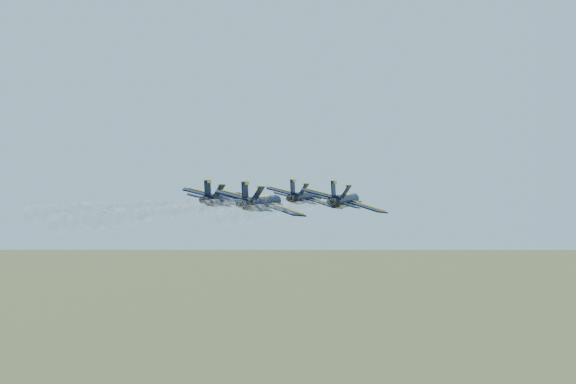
% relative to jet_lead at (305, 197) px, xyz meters
% --- Properties ---
extents(jet_lead, '(12.55, 16.41, 4.55)m').
position_rel_jet_lead_xyz_m(jet_lead, '(0.00, 0.00, 0.00)').
color(jet_lead, black).
extents(jet_left, '(12.55, 16.41, 4.55)m').
position_rel_jet_lead_xyz_m(jet_left, '(-9.79, -10.61, 0.00)').
color(jet_left, black).
extents(jet_right, '(12.55, 16.41, 4.55)m').
position_rel_jet_lead_xyz_m(jet_right, '(8.44, -10.90, 0.00)').
color(jet_right, black).
extents(jet_slot, '(12.55, 16.41, 4.55)m').
position_rel_jet_lead_xyz_m(jet_slot, '(-0.90, -21.22, 0.00)').
color(jet_slot, black).
extents(smoke_trail_lead, '(2.60, 42.83, 1.95)m').
position_rel_jet_lead_xyz_m(smoke_trail_lead, '(-0.85, -33.56, 0.03)').
color(smoke_trail_lead, white).
extents(smoke_trail_left, '(2.60, 42.83, 1.95)m').
position_rel_jet_lead_xyz_m(smoke_trail_left, '(-10.64, -44.16, 0.03)').
color(smoke_trail_left, white).
extents(smoke_trail_right, '(2.60, 42.83, 1.95)m').
position_rel_jet_lead_xyz_m(smoke_trail_right, '(7.59, -44.45, 0.03)').
color(smoke_trail_right, white).
extents(smoke_trail_slot, '(2.60, 42.83, 1.95)m').
position_rel_jet_lead_xyz_m(smoke_trail_slot, '(-1.74, -54.78, 0.03)').
color(smoke_trail_slot, white).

